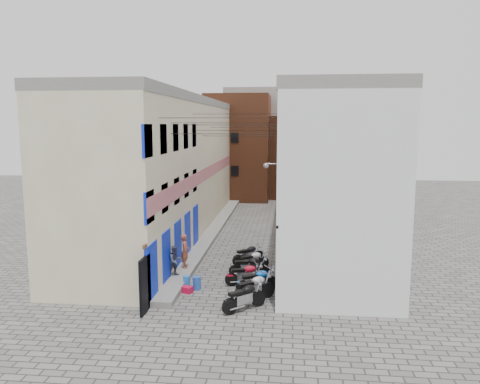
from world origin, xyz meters
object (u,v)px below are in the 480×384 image
(motorcycle_g, at_px, (248,254))
(person_a, at_px, (185,251))
(motorcycle_f, at_px, (253,260))
(red_crate, at_px, (187,290))
(motorcycle_c, at_px, (257,279))
(person_b, at_px, (175,261))
(motorcycle_a, at_px, (244,296))
(motorcycle_b, at_px, (253,287))
(water_jug_near, at_px, (197,283))
(water_jug_far, at_px, (187,281))
(motorcycle_e, at_px, (249,266))
(motorcycle_d, at_px, (246,273))

(motorcycle_g, height_order, person_a, person_a)
(motorcycle_f, height_order, red_crate, motorcycle_f)
(motorcycle_c, distance_m, person_b, 4.08)
(motorcycle_a, height_order, motorcycle_b, motorcycle_b)
(motorcycle_g, bearing_deg, motorcycle_b, -33.88)
(motorcycle_a, distance_m, motorcycle_g, 6.13)
(person_b, height_order, water_jug_near, person_b)
(motorcycle_g, bearing_deg, motorcycle_c, -30.85)
(motorcycle_c, bearing_deg, water_jug_far, -127.67)
(motorcycle_c, bearing_deg, motorcycle_a, -41.37)
(motorcycle_c, distance_m, motorcycle_e, 2.06)
(person_a, xyz_separation_m, red_crate, (0.70, -2.75, -0.95))
(motorcycle_f, bearing_deg, motorcycle_a, -33.98)
(motorcycle_d, height_order, person_b, person_b)
(motorcycle_a, distance_m, motorcycle_f, 5.14)
(person_b, bearing_deg, red_crate, -105.19)
(motorcycle_g, distance_m, person_b, 4.36)
(water_jug_near, bearing_deg, motorcycle_a, -42.64)
(water_jug_far, xyz_separation_m, red_crate, (0.19, -0.73, -0.12))
(red_crate, bearing_deg, motorcycle_a, -31.94)
(motorcycle_d, xyz_separation_m, red_crate, (-2.42, -1.23, -0.41))
(person_a, xyz_separation_m, person_b, (-0.18, -1.27, -0.12))
(motorcycle_a, height_order, water_jug_near, motorcycle_a)
(motorcycle_d, relative_size, red_crate, 4.33)
(motorcycle_a, bearing_deg, motorcycle_d, 142.25)
(motorcycle_g, xyz_separation_m, water_jug_far, (-2.45, -3.73, -0.31))
(water_jug_near, bearing_deg, person_a, 114.47)
(motorcycle_f, bearing_deg, motorcycle_g, 162.43)
(person_b, bearing_deg, motorcycle_g, -2.56)
(motorcycle_a, bearing_deg, motorcycle_e, 139.87)
(motorcycle_b, relative_size, motorcycle_d, 1.13)
(water_jug_far, bearing_deg, motorcycle_g, 56.69)
(water_jug_far, bearing_deg, motorcycle_e, 30.99)
(motorcycle_e, relative_size, motorcycle_f, 1.07)
(motorcycle_a, relative_size, motorcycle_d, 1.08)
(red_crate, bearing_deg, water_jug_near, 55.92)
(motorcycle_c, height_order, water_jug_near, motorcycle_c)
(motorcycle_e, xyz_separation_m, water_jug_far, (-2.69, -1.62, -0.32))
(motorcycle_b, distance_m, motorcycle_c, 1.05)
(motorcycle_f, bearing_deg, person_b, -94.70)
(motorcycle_d, xyz_separation_m, motorcycle_f, (0.14, 2.25, -0.01))
(motorcycle_d, height_order, water_jug_far, motorcycle_d)
(person_a, relative_size, person_b, 1.17)
(person_a, bearing_deg, motorcycle_a, -153.12)
(motorcycle_a, relative_size, person_b, 1.44)
(motorcycle_e, xyz_separation_m, person_b, (-3.39, -0.87, 0.39))
(water_jug_near, height_order, red_crate, water_jug_near)
(motorcycle_f, relative_size, motorcycle_g, 0.96)
(motorcycle_d, bearing_deg, motorcycle_g, 165.04)
(motorcycle_a, bearing_deg, person_b, -173.79)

